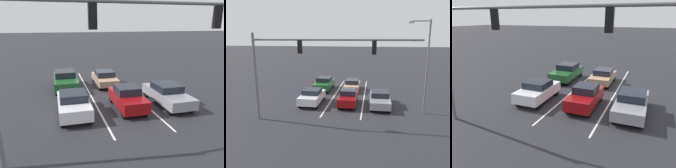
{
  "view_description": "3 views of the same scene",
  "coord_description": "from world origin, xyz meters",
  "views": [
    {
      "loc": [
        4.4,
        19.11,
        5.69
      ],
      "look_at": [
        1.06,
        6.72,
        2.07
      ],
      "focal_mm": 35.0,
      "sensor_mm": 36.0,
      "label": 1
    },
    {
      "loc": [
        -2.52,
        26.61,
        6.71
      ],
      "look_at": [
        0.73,
        6.14,
        2.16
      ],
      "focal_mm": 35.0,
      "sensor_mm": 36.0,
      "label": 2
    },
    {
      "loc": [
        -4.39,
        19.48,
        6.04
      ],
      "look_at": [
        1.18,
        6.29,
        1.62
      ],
      "focal_mm": 35.0,
      "sensor_mm": 36.0,
      "label": 3
    }
  ],
  "objects": [
    {
      "name": "ground_plane",
      "position": [
        0.0,
        0.0,
        0.0
      ],
      "size": [
        240.0,
        240.0,
        0.0
      ],
      "primitive_type": "plane",
      "color": "#28282D"
    },
    {
      "name": "lane_stripe_left_divider",
      "position": [
        -1.7,
        1.87,
        0.01
      ],
      "size": [
        0.12,
        15.74,
        0.01
      ],
      "primitive_type": "cube",
      "color": "silver",
      "rests_on": "ground_plane"
    },
    {
      "name": "lane_stripe_center_divider",
      "position": [
        1.7,
        1.87,
        0.01
      ],
      "size": [
        0.12,
        15.74,
        0.01
      ],
      "primitive_type": "cube",
      "color": "silver",
      "rests_on": "ground_plane"
    },
    {
      "name": "car_gray_leftlane_front",
      "position": [
        -3.33,
        5.73,
        0.75
      ],
      "size": [
        1.89,
        4.73,
        1.47
      ],
      "color": "gray",
      "rests_on": "ground_plane"
    },
    {
      "name": "car_white_rightlane_front",
      "position": [
        3.39,
        6.05,
        0.79
      ],
      "size": [
        1.89,
        4.07,
        1.52
      ],
      "color": "silver",
      "rests_on": "ground_plane"
    },
    {
      "name": "car_maroon_midlane_front",
      "position": [
        -0.25,
        5.87,
        0.78
      ],
      "size": [
        1.7,
        4.01,
        1.56
      ],
      "color": "maroon",
      "rests_on": "ground_plane"
    },
    {
      "name": "car_tan_midlane_second",
      "position": [
        -0.09,
        -0.21,
        0.71
      ],
      "size": [
        1.79,
        4.1,
        1.38
      ],
      "color": "tan",
      "rests_on": "ground_plane"
    },
    {
      "name": "car_darkgreen_rightlane_second",
      "position": [
        3.52,
        -0.05,
        0.81
      ],
      "size": [
        1.94,
        4.6,
        1.58
      ],
      "color": "#1E5928",
      "rests_on": "ground_plane"
    },
    {
      "name": "traffic_signal_gantry",
      "position": [
        2.78,
        10.73,
        5.15
      ],
      "size": [
        12.7,
        0.37,
        6.98
      ],
      "color": "slate",
      "rests_on": "ground_plane"
    }
  ]
}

